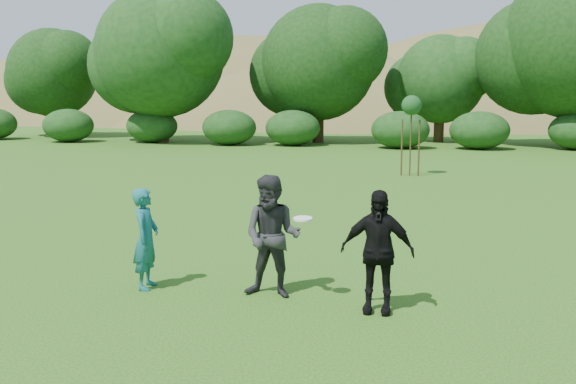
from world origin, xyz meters
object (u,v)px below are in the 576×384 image
object	(u,v)px
player_teal	(146,239)
player_grey	(272,237)
sapling	(412,108)
player_black	(377,251)

from	to	relation	value
player_teal	player_grey	bearing A→B (deg)	-96.63
player_teal	sapling	xyz separation A→B (m)	(3.43, 14.38, 1.65)
player_teal	player_black	bearing A→B (deg)	-102.48
player_grey	sapling	world-z (taller)	sapling
player_teal	sapling	world-z (taller)	sapling
player_teal	sapling	size ratio (longest dim) A/B	0.54
player_teal	player_black	distance (m)	3.51
player_grey	player_black	world-z (taller)	player_grey
player_teal	player_grey	distance (m)	1.96
player_black	sapling	size ratio (longest dim) A/B	0.59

